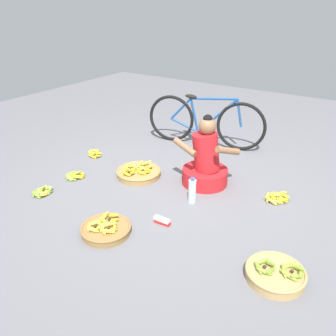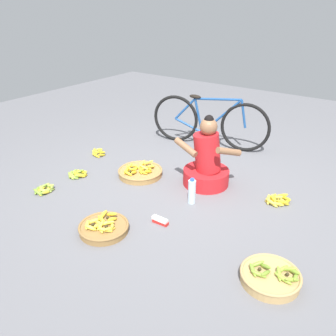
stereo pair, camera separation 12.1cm
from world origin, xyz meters
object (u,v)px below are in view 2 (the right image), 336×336
at_px(vendor_woman_front, 207,163).
at_px(banana_basket_mid_right, 104,227).
at_px(water_bottle, 192,191).
at_px(loose_bananas_front_left, 44,189).
at_px(bicycle_leaning, 209,122).
at_px(loose_bananas_near_vendor, 98,152).
at_px(banana_basket_front_center, 140,172).
at_px(loose_bananas_mid_left, 78,174).
at_px(loose_bananas_front_right, 278,200).
at_px(packet_carton_stack, 160,221).
at_px(banana_basket_near_bicycle, 271,276).

bearing_deg(vendor_woman_front, banana_basket_mid_right, -102.77).
relative_size(vendor_woman_front, water_bottle, 2.90).
distance_m(banana_basket_mid_right, loose_bananas_front_left, 1.07).
bearing_deg(bicycle_leaning, loose_bananas_near_vendor, -133.26).
relative_size(banana_basket_front_center, water_bottle, 1.89).
distance_m(loose_bananas_mid_left, loose_bananas_front_right, 2.31).
xyz_separation_m(bicycle_leaning, banana_basket_mid_right, (0.26, -2.36, -0.31)).
xyz_separation_m(loose_bananas_near_vendor, loose_bananas_front_right, (2.45, 0.19, 0.01)).
height_order(loose_bananas_mid_left, water_bottle, water_bottle).
bearing_deg(loose_bananas_front_left, loose_bananas_front_right, 30.29).
bearing_deg(vendor_woman_front, packet_carton_stack, -87.43).
bearing_deg(loose_bananas_front_left, vendor_woman_front, 41.25).
distance_m(banana_basket_near_bicycle, loose_bananas_mid_left, 2.53).
bearing_deg(water_bottle, banana_basket_near_bicycle, -29.69).
bearing_deg(bicycle_leaning, loose_bananas_mid_left, -114.05).
bearing_deg(banana_basket_mid_right, loose_bananas_near_vendor, 137.42).
height_order(loose_bananas_front_left, packet_carton_stack, loose_bananas_front_left).
bearing_deg(packet_carton_stack, loose_bananas_mid_left, 171.61).
height_order(banana_basket_near_bicycle, packet_carton_stack, banana_basket_near_bicycle).
relative_size(bicycle_leaning, loose_bananas_front_right, 6.01).
xyz_separation_m(loose_bananas_front_right, water_bottle, (-0.73, -0.52, 0.10)).
bearing_deg(banana_basket_front_center, water_bottle, -11.42).
xyz_separation_m(vendor_woman_front, banana_basket_mid_right, (-0.30, -1.33, -0.22)).
bearing_deg(loose_bananas_front_right, banana_basket_mid_right, -128.41).
relative_size(vendor_woman_front, loose_bananas_mid_left, 3.35).
relative_size(banana_basket_near_bicycle, loose_bananas_front_left, 1.79).
xyz_separation_m(bicycle_leaning, banana_basket_near_bicycle, (1.73, -2.09, -0.31)).
xyz_separation_m(banana_basket_front_center, banana_basket_mid_right, (0.45, -1.06, -0.00)).
height_order(bicycle_leaning, water_bottle, bicycle_leaning).
bearing_deg(banana_basket_front_center, banana_basket_mid_right, -67.19).
distance_m(bicycle_leaning, packet_carton_stack, 2.08).
relative_size(loose_bananas_front_left, packet_carton_stack, 1.51).
bearing_deg(loose_bananas_near_vendor, banana_basket_near_bicycle, -18.69).
xyz_separation_m(loose_bananas_front_left, loose_bananas_front_right, (2.18, 1.27, 0.00)).
distance_m(loose_bananas_front_left, packet_carton_stack, 1.42).
relative_size(bicycle_leaning, banana_basket_mid_right, 3.64).
xyz_separation_m(loose_bananas_front_left, water_bottle, (1.44, 0.75, 0.11)).
distance_m(loose_bananas_front_left, water_bottle, 1.63).
height_order(loose_bananas_near_vendor, loose_bananas_front_right, loose_bananas_front_right).
height_order(bicycle_leaning, loose_bananas_front_right, bicycle_leaning).
distance_m(banana_basket_front_center, banana_basket_near_bicycle, 2.07).
bearing_deg(loose_bananas_near_vendor, water_bottle, -10.89).
distance_m(loose_bananas_mid_left, loose_bananas_front_left, 0.46).
distance_m(bicycle_leaning, banana_basket_mid_right, 2.40).
distance_m(bicycle_leaning, banana_basket_near_bicycle, 2.73).
distance_m(vendor_woman_front, loose_bananas_mid_left, 1.55).
bearing_deg(packet_carton_stack, loose_bananas_front_left, -169.51).
height_order(banana_basket_mid_right, loose_bananas_front_right, banana_basket_mid_right).
height_order(loose_bananas_front_right, packet_carton_stack, loose_bananas_front_right).
xyz_separation_m(banana_basket_near_bicycle, banana_basket_mid_right, (-1.47, -0.28, -0.01)).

